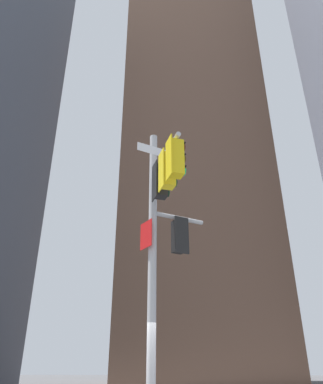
# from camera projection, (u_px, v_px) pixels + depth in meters

# --- Properties ---
(building_mid_block) EXTENTS (14.92, 14.92, 45.11)m
(building_mid_block) POSITION_uv_depth(u_px,v_px,m) (196.00, 168.00, 43.10)
(building_mid_block) COLOR brown
(building_mid_block) RESTS_ON ground
(signal_pole_assembly) EXTENTS (1.93, 3.39, 8.36)m
(signal_pole_assembly) POSITION_uv_depth(u_px,v_px,m) (162.00, 223.00, 10.29)
(signal_pole_assembly) COLOR #B2B2B5
(signal_pole_assembly) RESTS_ON ground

